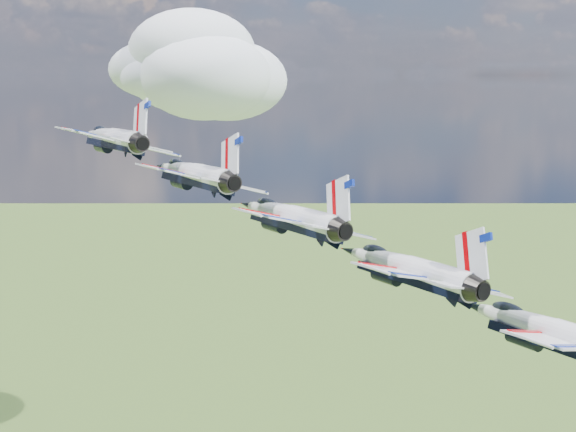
{
  "coord_description": "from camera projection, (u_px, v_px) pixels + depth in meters",
  "views": [
    {
      "loc": [
        -11.85,
        -82.67,
        157.77
      ],
      "look_at": [
        0.87,
        -17.91,
        146.16
      ],
      "focal_mm": 50.0,
      "sensor_mm": 36.0,
      "label": 1
    }
  ],
  "objects": [
    {
      "name": "cloud_far",
      "position": [
        209.0,
        67.0,
        291.06
      ],
      "size": [
        70.72,
        55.57,
        27.78
      ],
      "primitive_type": "ellipsoid",
      "color": "white"
    },
    {
      "name": "jet_0",
      "position": [
        111.0,
        138.0,
        79.84
      ],
      "size": [
        17.36,
        19.91,
        7.76
      ],
      "primitive_type": null,
      "rotation": [
        0.0,
        0.27,
        0.37
      ],
      "color": "white"
    },
    {
      "name": "jet_1",
      "position": [
        192.0,
        174.0,
        73.43
      ],
      "size": [
        17.36,
        19.91,
        7.76
      ],
      "primitive_type": null,
      "rotation": [
        0.0,
        0.27,
        0.37
      ],
      "color": "white"
    },
    {
      "name": "jet_2",
      "position": [
        288.0,
        216.0,
        67.02
      ],
      "size": [
        17.36,
        19.91,
        7.76
      ],
      "primitive_type": null,
      "rotation": [
        0.0,
        0.27,
        0.37
      ],
      "color": "silver"
    },
    {
      "name": "jet_3",
      "position": [
        404.0,
        267.0,
        60.6
      ],
      "size": [
        17.36,
        19.91,
        7.76
      ],
      "primitive_type": null,
      "rotation": [
        0.0,
        0.27,
        0.37
      ],
      "color": "white"
    },
    {
      "name": "jet_4",
      "position": [
        548.0,
        331.0,
        54.19
      ],
      "size": [
        17.36,
        19.91,
        7.76
      ],
      "primitive_type": null,
      "rotation": [
        0.0,
        0.27,
        0.37
      ],
      "color": "white"
    }
  ]
}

